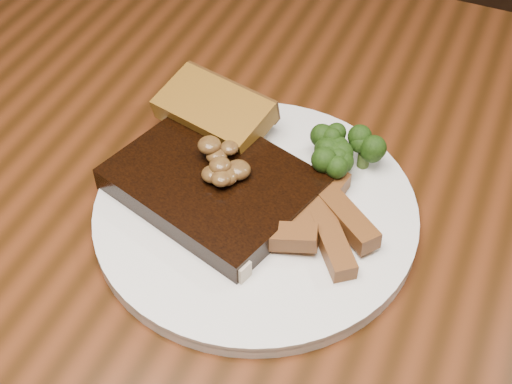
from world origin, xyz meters
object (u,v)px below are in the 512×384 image
Objects in this scene: dining_table at (258,261)px; chair_far at (501,50)px; plate at (256,213)px; steak at (213,184)px; garlic_bread at (215,125)px; potato_wedges at (315,213)px.

chair_far is (0.17, 0.72, -0.14)m from dining_table.
plate is 1.69× the size of steak.
steak reaches higher than garlic_bread.
dining_table is 0.15m from garlic_bread.
potato_wedges is (0.06, -0.01, 0.12)m from dining_table.
plate is (-0.16, -0.73, 0.24)m from chair_far.
garlic_bread reaches higher than potato_wedges.
dining_table is 0.13m from potato_wedges.
chair_far is 7.98× the size of garlic_bread.
potato_wedges is (0.10, 0.00, -0.00)m from steak.
garlic_bread reaches higher than dining_table.
garlic_bread is (-0.08, 0.08, 0.02)m from plate.
plate is at bearing 13.45° from steak.
chair_far reaches higher than plate.
chair_far is 0.74m from garlic_bread.
steak is (-0.05, 0.00, 0.02)m from plate.
dining_table is 0.10m from plate.
garlic_bread is at bearing 131.49° from steak.
potato_wedges is at bearing 7.06° from plate.
steak reaches higher than plate.
chair_far is 0.79m from plate.
chair_far reaches higher than steak.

